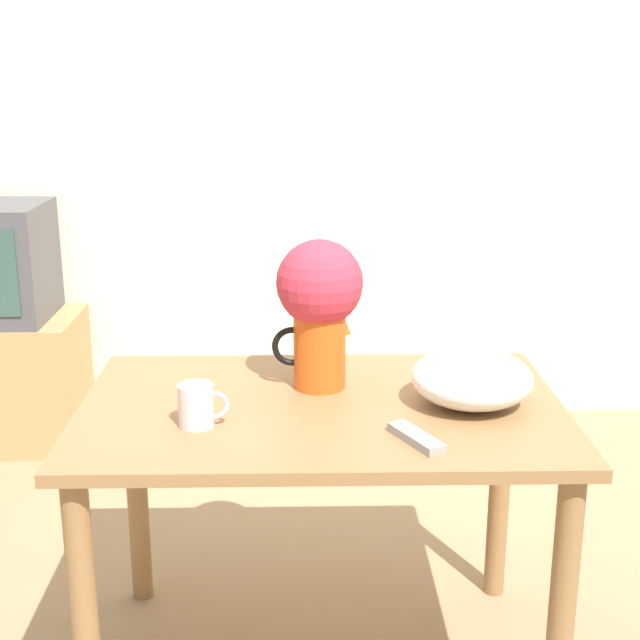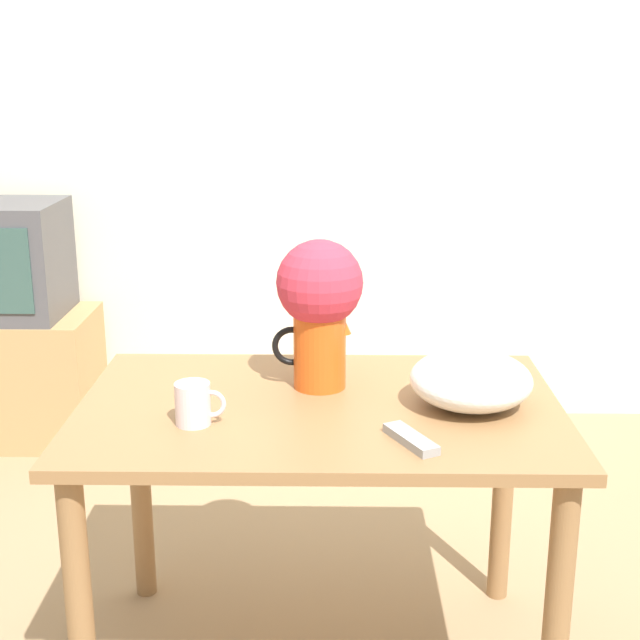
# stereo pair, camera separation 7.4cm
# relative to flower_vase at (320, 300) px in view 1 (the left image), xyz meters

# --- Properties ---
(wall_back) EXTENTS (8.00, 0.05, 2.60)m
(wall_back) POSITION_rel_flower_vase_xyz_m (0.11, 1.67, 0.34)
(wall_back) COLOR #EDE5CC
(wall_back) RESTS_ON ground_plane
(table) EXTENTS (1.17, 0.76, 0.74)m
(table) POSITION_rel_flower_vase_xyz_m (0.00, -0.12, -0.35)
(table) COLOR olive
(table) RESTS_ON ground_plane
(flower_vase) EXTENTS (0.23, 0.22, 0.38)m
(flower_vase) POSITION_rel_flower_vase_xyz_m (0.00, 0.00, 0.00)
(flower_vase) COLOR #E05619
(flower_vase) RESTS_ON table
(coffee_mug) EXTENTS (0.12, 0.08, 0.10)m
(coffee_mug) POSITION_rel_flower_vase_xyz_m (-0.28, -0.25, -0.18)
(coffee_mug) COLOR silver
(coffee_mug) RESTS_ON table
(white_bowl) EXTENTS (0.29, 0.29, 0.13)m
(white_bowl) POSITION_rel_flower_vase_xyz_m (0.37, -0.13, -0.16)
(white_bowl) COLOR white
(white_bowl) RESTS_ON table
(remote_control) EXTENTS (0.12, 0.17, 0.02)m
(remote_control) POSITION_rel_flower_vase_xyz_m (0.20, -0.35, -0.22)
(remote_control) COLOR #999999
(remote_control) RESTS_ON table
(tv_stand) EXTENTS (0.67, 0.44, 0.54)m
(tv_stand) POSITION_rel_flower_vase_xyz_m (-1.30, 1.36, -0.70)
(tv_stand) COLOR tan
(tv_stand) RESTS_ON ground_plane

